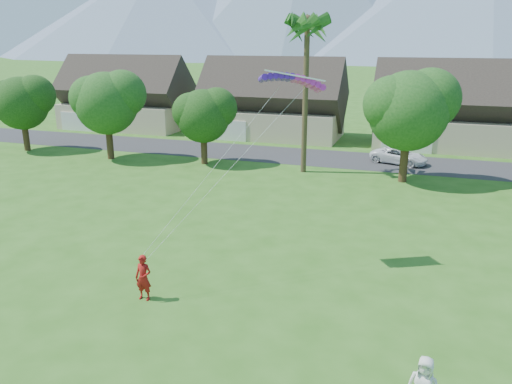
% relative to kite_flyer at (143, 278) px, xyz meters
% --- Properties ---
extents(street, '(90.00, 7.00, 0.01)m').
position_rel_kite_flyer_xyz_m(street, '(3.49, 28.51, -1.00)').
color(street, '#2D2D30').
rests_on(street, ground).
extents(kite_flyer, '(0.73, 0.48, 2.00)m').
position_rel_kite_flyer_xyz_m(kite_flyer, '(0.00, 0.00, 0.00)').
color(kite_flyer, '#A11412').
rests_on(kite_flyer, ground).
extents(parked_car, '(5.39, 3.65, 1.37)m').
position_rel_kite_flyer_xyz_m(parked_car, '(8.89, 28.51, -0.32)').
color(parked_car, white).
rests_on(parked_car, ground).
extents(houses_row, '(72.75, 8.19, 8.86)m').
position_rel_kite_flyer_xyz_m(houses_row, '(3.99, 37.51, 2.44)').
color(houses_row, beige).
rests_on(houses_row, ground).
extents(tree_row, '(62.27, 6.67, 8.45)m').
position_rel_kite_flyer_xyz_m(tree_row, '(2.35, 22.43, 3.89)').
color(tree_row, '#47301C').
rests_on(tree_row, ground).
extents(fan_palm, '(3.00, 3.00, 13.80)m').
position_rel_kite_flyer_xyz_m(fan_palm, '(1.49, 23.01, 10.80)').
color(fan_palm, '#4C3D26').
rests_on(fan_palm, ground).
extents(parafoil_kite, '(3.21, 1.53, 0.50)m').
position_rel_kite_flyer_xyz_m(parafoil_kite, '(4.73, 6.06, 7.91)').
color(parafoil_kite, '#4C16A9').
rests_on(parafoil_kite, ground).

